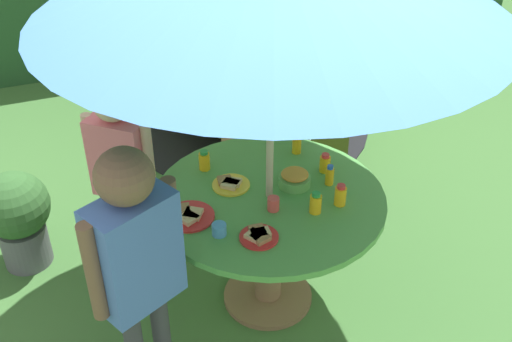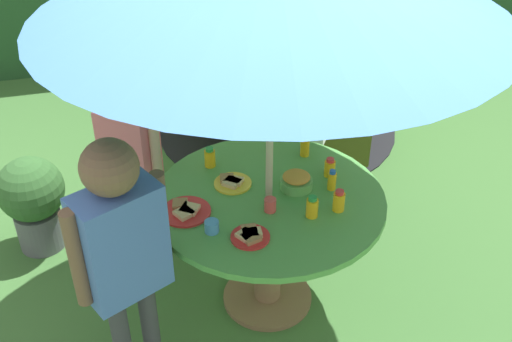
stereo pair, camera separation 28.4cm
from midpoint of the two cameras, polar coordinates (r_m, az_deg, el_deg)
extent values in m
cube|color=#3D6B33|center=(3.54, 3.43, -12.05)|extent=(10.00, 10.00, 0.02)
cylinder|color=brown|center=(3.52, 3.44, -11.77)|extent=(0.50, 0.50, 0.03)
cylinder|color=brown|center=(3.29, 3.63, -7.77)|extent=(0.15, 0.15, 0.69)
cylinder|color=#519E47|center=(3.06, 3.87, -2.73)|extent=(1.18, 1.18, 0.03)
cylinder|color=#B7AD8C|center=(2.89, 4.11, 2.30)|extent=(0.04, 0.04, 2.04)
cylinder|color=tan|center=(4.10, 0.54, -0.59)|extent=(0.04, 0.04, 0.41)
cylinder|color=tan|center=(4.10, 6.80, -0.80)|extent=(0.04, 0.04, 0.41)
cylinder|color=tan|center=(4.43, 0.81, 2.30)|extent=(0.04, 0.04, 0.41)
cylinder|color=tan|center=(4.43, 6.60, 2.10)|extent=(0.04, 0.04, 0.41)
cube|color=tan|center=(4.14, 3.80, 3.40)|extent=(0.60, 0.57, 0.04)
cube|color=tan|center=(4.18, 3.95, 7.97)|extent=(0.47, 0.19, 0.51)
cube|color=tan|center=(4.04, 0.72, 6.16)|extent=(0.17, 0.42, 0.03)
cube|color=tan|center=(4.04, 7.10, 5.94)|extent=(0.17, 0.42, 0.03)
ellipsoid|color=#B2C63F|center=(4.79, 3.83, 11.91)|extent=(2.05, 2.25, 1.47)
cylinder|color=black|center=(5.11, 3.52, 4.29)|extent=(2.35, 2.35, 0.01)
cube|color=#3E4516|center=(4.24, 10.24, 3.34)|extent=(0.46, 0.13, 0.66)
cylinder|color=#595960|center=(3.97, -17.70, -5.20)|extent=(0.28, 0.28, 0.26)
sphere|color=#33602D|center=(3.79, -18.46, -1.70)|extent=(0.40, 0.40, 0.40)
cylinder|color=brown|center=(4.07, 7.58, 0.56)|extent=(0.08, 0.08, 0.61)
cylinder|color=brown|center=(3.95, 7.08, -0.56)|extent=(0.08, 0.08, 0.61)
cube|color=white|center=(3.73, 7.96, 7.23)|extent=(0.36, 0.40, 0.52)
cylinder|color=#4C3828|center=(3.89, 8.65, 8.78)|extent=(0.07, 0.07, 0.47)
cylinder|color=#4C3828|center=(3.55, 7.26, 6.27)|extent=(0.07, 0.07, 0.47)
sphere|color=#4C3828|center=(3.58, 8.43, 12.59)|extent=(0.23, 0.23, 0.23)
cylinder|color=brown|center=(3.70, -9.61, -4.32)|extent=(0.07, 0.07, 0.54)
cylinder|color=brown|center=(3.63, -7.90, -4.91)|extent=(0.07, 0.07, 0.54)
cube|color=#EA727F|center=(3.38, -9.48, 1.99)|extent=(0.35, 0.33, 0.46)
cylinder|color=#D8B293|center=(3.46, -11.91, 2.98)|extent=(0.06, 0.06, 0.41)
cylinder|color=#D8B293|center=(3.28, -6.99, 1.62)|extent=(0.06, 0.06, 0.41)
sphere|color=#D8B293|center=(3.22, -10.03, 6.96)|extent=(0.20, 0.20, 0.20)
cylinder|color=#3F3F47|center=(2.99, -7.16, -14.47)|extent=(0.08, 0.08, 0.62)
cube|color=#4C72C6|center=(2.56, -9.44, -6.79)|extent=(0.41, 0.33, 0.52)
cylinder|color=brown|center=(2.48, -13.36, -8.19)|extent=(0.07, 0.07, 0.47)
cylinder|color=brown|center=(2.63, -5.87, -4.58)|extent=(0.07, 0.07, 0.47)
sphere|color=brown|center=(2.34, -10.29, 0.21)|extent=(0.23, 0.23, 0.23)
cylinder|color=#66B259|center=(3.11, 6.42, -1.26)|extent=(0.17, 0.17, 0.05)
ellipsoid|color=gold|center=(3.09, 6.47, -0.63)|extent=(0.14, 0.14, 0.04)
cylinder|color=red|center=(2.79, 2.39, -6.33)|extent=(0.18, 0.18, 0.01)
cube|color=tan|center=(2.79, 2.83, -5.93)|extent=(0.07, 0.07, 0.02)
cube|color=#9E7547|center=(2.80, 2.28, -5.67)|extent=(0.08, 0.08, 0.02)
cube|color=tan|center=(2.78, 1.96, -6.13)|extent=(0.10, 0.10, 0.02)
cube|color=#9E7547|center=(2.76, 2.49, -6.38)|extent=(0.09, 0.09, 0.02)
cylinder|color=yellow|center=(3.13, 0.40, -1.26)|extent=(0.20, 0.20, 0.01)
cube|color=tan|center=(3.12, 0.75, -1.02)|extent=(0.09, 0.09, 0.02)
cube|color=#9E7547|center=(3.13, -0.16, -0.78)|extent=(0.08, 0.08, 0.02)
cube|color=tan|center=(3.10, 0.32, -1.17)|extent=(0.11, 0.11, 0.02)
cylinder|color=red|center=(2.94, -3.86, -3.92)|extent=(0.24, 0.24, 0.01)
cube|color=tan|center=(2.93, -3.51, -3.68)|extent=(0.11, 0.11, 0.02)
cube|color=#9E7547|center=(2.97, -4.45, -3.17)|extent=(0.08, 0.08, 0.02)
cube|color=tan|center=(2.91, -4.00, -4.06)|extent=(0.11, 0.11, 0.02)
cylinder|color=yellow|center=(2.92, 8.09, -3.56)|extent=(0.06, 0.06, 0.10)
cylinder|color=green|center=(2.88, 8.18, -2.67)|extent=(0.04, 0.04, 0.02)
cylinder|color=yellow|center=(3.11, 9.75, -1.03)|extent=(0.04, 0.04, 0.10)
cylinder|color=blue|center=(3.08, 9.85, -0.17)|extent=(0.03, 0.03, 0.02)
cylinder|color=yellow|center=(3.36, 7.04, 2.20)|extent=(0.05, 0.05, 0.11)
cylinder|color=red|center=(3.33, 7.12, 3.12)|extent=(0.04, 0.04, 0.02)
cylinder|color=yellow|center=(3.21, 9.47, 0.14)|extent=(0.06, 0.06, 0.09)
cylinder|color=red|center=(3.19, 9.56, 0.94)|extent=(0.04, 0.04, 0.02)
cylinder|color=yellow|center=(3.25, -1.87, 1.12)|extent=(0.06, 0.06, 0.10)
cylinder|color=green|center=(3.22, -1.89, 1.97)|extent=(0.04, 0.04, 0.02)
cylinder|color=yellow|center=(2.98, 10.52, -2.96)|extent=(0.06, 0.06, 0.10)
cylinder|color=red|center=(2.94, 10.63, -2.07)|extent=(0.04, 0.04, 0.02)
cylinder|color=#E04C47|center=(2.94, 4.12, -3.29)|extent=(0.06, 0.06, 0.07)
cylinder|color=#4C99D8|center=(2.81, -1.30, -5.34)|extent=(0.07, 0.07, 0.06)
camera|label=1|loc=(0.14, -87.27, 1.84)|focal=42.55mm
camera|label=2|loc=(0.14, 92.73, -1.84)|focal=42.55mm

